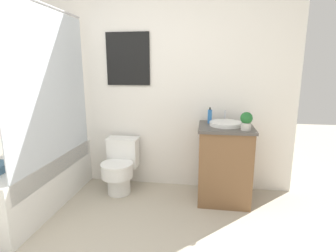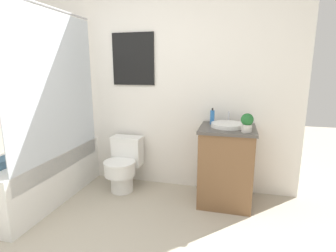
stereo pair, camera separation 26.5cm
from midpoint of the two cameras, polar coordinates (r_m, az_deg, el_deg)
wall_back at (r=3.16m, az=-2.66°, el=9.60°), size 3.56×0.07×2.50m
shower_area at (r=3.14m, az=-23.91°, el=-9.06°), size 0.62×1.44×1.98m
toilet at (r=3.13m, az=-7.27°, el=-8.31°), size 0.37×0.51×0.61m
vanity at (r=2.88m, az=15.10°, el=-8.28°), size 0.56×0.55×0.82m
sink at (r=2.78m, az=15.59°, el=0.20°), size 0.34×0.38×0.13m
soap_bottle at (r=2.86m, az=12.24°, el=1.88°), size 0.05×0.05×0.17m
potted_plant at (r=2.60m, az=19.67°, el=0.77°), size 0.12×0.12×0.18m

